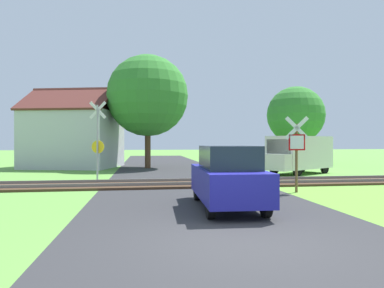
% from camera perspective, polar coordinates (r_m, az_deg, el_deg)
% --- Properties ---
extents(ground_plane, '(160.00, 160.00, 0.00)m').
position_cam_1_polar(ground_plane, '(6.69, 7.98, -16.03)').
color(ground_plane, '#5B933D').
extents(road_asphalt, '(6.99, 80.00, 0.01)m').
position_cam_1_polar(road_asphalt, '(8.57, 4.16, -12.36)').
color(road_asphalt, '#2D2D30').
rests_on(road_asphalt, ground).
extents(rail_track, '(60.00, 2.60, 0.22)m').
position_cam_1_polar(rail_track, '(15.12, -1.34, -6.64)').
color(rail_track, '#422D1E').
rests_on(rail_track, ground).
extents(stop_sign_near, '(0.86, 0.22, 2.85)m').
position_cam_1_polar(stop_sign_near, '(13.33, 17.04, -0.65)').
color(stop_sign_near, brown).
rests_on(stop_sign_near, ground).
extents(crossing_sign_far, '(0.85, 0.27, 3.90)m').
position_cam_1_polar(crossing_sign_far, '(17.40, -15.47, 0.99)').
color(crossing_sign_far, '#9E9EA5').
rests_on(crossing_sign_far, ground).
extents(house, '(7.57, 7.13, 5.97)m').
position_cam_1_polar(house, '(27.15, -19.02, 1.03)').
color(house, '#B7B7BC').
rests_on(house, ground).
extents(tree_far, '(5.10, 5.10, 6.89)m').
position_cam_1_polar(tree_far, '(32.20, 16.88, 4.64)').
color(tree_far, '#513823').
rests_on(tree_far, ground).
extents(tree_center, '(5.92, 5.92, 8.24)m').
position_cam_1_polar(tree_center, '(25.40, -7.40, 7.95)').
color(tree_center, '#513823').
rests_on(tree_center, ground).
extents(mail_truck, '(5.15, 4.12, 2.24)m').
position_cam_1_polar(mail_truck, '(21.21, 17.29, -1.46)').
color(mail_truck, silver).
rests_on(mail_truck, ground).
extents(parked_car, '(1.79, 4.06, 1.78)m').
position_cam_1_polar(parked_car, '(9.86, 5.91, -5.45)').
color(parked_car, navy).
rests_on(parked_car, ground).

